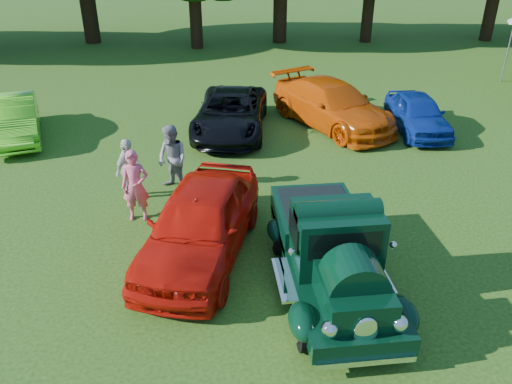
{
  "coord_description": "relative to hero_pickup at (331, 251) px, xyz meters",
  "views": [
    {
      "loc": [
        -2.27,
        -8.07,
        6.57
      ],
      "look_at": [
        -1.1,
        2.09,
        1.1
      ],
      "focal_mm": 35.0,
      "sensor_mm": 36.0,
      "label": 1
    }
  ],
  "objects": [
    {
      "name": "spectator_grey",
      "position": [
        -3.29,
        4.63,
        0.11
      ],
      "size": [
        1.14,
        1.16,
        1.88
      ],
      "primitive_type": "imported",
      "rotation": [
        0.0,
        0.0,
        -0.84
      ],
      "color": "gray",
      "rests_on": "ground"
    },
    {
      "name": "spectator_white",
      "position": [
        -4.44,
        4.29,
        0.02
      ],
      "size": [
        0.84,
        1.07,
        1.7
      ],
      "primitive_type": "imported",
      "rotation": [
        0.0,
        0.0,
        1.08
      ],
      "color": "silver",
      "rests_on": "ground"
    },
    {
      "name": "back_car_lime",
      "position": [
        -8.85,
        9.17,
        -0.12
      ],
      "size": [
        2.62,
        4.56,
        1.42
      ],
      "primitive_type": "imported",
      "rotation": [
        0.0,
        0.0,
        0.28
      ],
      "color": "#55D61C",
      "rests_on": "ground"
    },
    {
      "name": "spectator_pink",
      "position": [
        -4.14,
        3.14,
        0.09
      ],
      "size": [
        0.69,
        0.46,
        1.84
      ],
      "primitive_type": "imported",
      "rotation": [
        0.0,
        0.0,
        -0.03
      ],
      "color": "#D05572",
      "rests_on": "ground"
    },
    {
      "name": "back_car_blue",
      "position": [
        5.23,
        8.23,
        -0.16
      ],
      "size": [
        1.84,
        4.02,
        1.34
      ],
      "primitive_type": "imported",
      "rotation": [
        0.0,
        0.0,
        -0.07
      ],
      "color": "navy",
      "rests_on": "ground"
    },
    {
      "name": "ground",
      "position": [
        -0.16,
        0.08,
        -0.83
      ],
      "size": [
        120.0,
        120.0,
        0.0
      ],
      "primitive_type": "plane",
      "color": "#1E4510",
      "rests_on": "ground"
    },
    {
      "name": "hero_pickup",
      "position": [
        0.0,
        0.0,
        0.0
      ],
      "size": [
        2.29,
        4.91,
        1.92
      ],
      "color": "black",
      "rests_on": "ground"
    },
    {
      "name": "back_car_black",
      "position": [
        -1.39,
        8.92,
        -0.11
      ],
      "size": [
        3.25,
        5.5,
        1.43
      ],
      "primitive_type": "imported",
      "rotation": [
        0.0,
        0.0,
        -0.18
      ],
      "color": "black",
      "rests_on": "ground"
    },
    {
      "name": "back_car_orange",
      "position": [
        2.34,
        9.15,
        -0.03
      ],
      "size": [
        4.33,
        5.93,
        1.6
      ],
      "primitive_type": "imported",
      "rotation": [
        0.0,
        0.0,
        0.43
      ],
      "color": "#D04D07",
      "rests_on": "ground"
    },
    {
      "name": "red_convertible",
      "position": [
        -2.58,
        1.41,
        -0.0
      ],
      "size": [
        3.35,
        5.23,
        1.66
      ],
      "primitive_type": "imported",
      "rotation": [
        0.0,
        0.0,
        -0.31
      ],
      "color": "#BE1208",
      "rests_on": "ground"
    }
  ]
}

